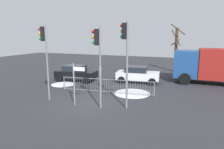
{
  "coord_description": "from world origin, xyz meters",
  "views": [
    {
      "loc": [
        5.65,
        -10.79,
        4.23
      ],
      "look_at": [
        0.34,
        2.81,
        1.41
      ],
      "focal_mm": 32.42,
      "sensor_mm": 36.0,
      "label": 1
    }
  ],
  "objects_px": {
    "traffic_light_rear_left": "(98,50)",
    "bare_tree_left": "(176,48)",
    "car_black_trailing": "(76,73)",
    "traffic_light_mid_left": "(125,46)",
    "traffic_light_foreground_left": "(44,46)",
    "direction_sign_post": "(75,82)",
    "car_white_far": "(138,74)",
    "delivery_truck": "(218,65)"
  },
  "relations": [
    {
      "from": "traffic_light_rear_left",
      "to": "bare_tree_left",
      "type": "relative_size",
      "value": 0.85
    },
    {
      "from": "car_black_trailing",
      "to": "bare_tree_left",
      "type": "xyz_separation_m",
      "value": [
        8.35,
        8.54,
        1.98
      ]
    },
    {
      "from": "traffic_light_mid_left",
      "to": "traffic_light_foreground_left",
      "type": "relative_size",
      "value": 1.03
    },
    {
      "from": "direction_sign_post",
      "to": "car_white_far",
      "type": "height_order",
      "value": "direction_sign_post"
    },
    {
      "from": "direction_sign_post",
      "to": "bare_tree_left",
      "type": "distance_m",
      "value": 15.3
    },
    {
      "from": "car_black_trailing",
      "to": "direction_sign_post",
      "type": "bearing_deg",
      "value": -62.87
    },
    {
      "from": "delivery_truck",
      "to": "bare_tree_left",
      "type": "relative_size",
      "value": 1.27
    },
    {
      "from": "bare_tree_left",
      "to": "traffic_light_foreground_left",
      "type": "bearing_deg",
      "value": -116.38
    },
    {
      "from": "traffic_light_mid_left",
      "to": "traffic_light_rear_left",
      "type": "relative_size",
      "value": 1.07
    },
    {
      "from": "car_black_trailing",
      "to": "bare_tree_left",
      "type": "distance_m",
      "value": 12.11
    },
    {
      "from": "traffic_light_foreground_left",
      "to": "car_white_far",
      "type": "height_order",
      "value": "traffic_light_foreground_left"
    },
    {
      "from": "traffic_light_rear_left",
      "to": "car_black_trailing",
      "type": "bearing_deg",
      "value": 43.23
    },
    {
      "from": "delivery_truck",
      "to": "direction_sign_post",
      "type": "bearing_deg",
      "value": 46.36
    },
    {
      "from": "car_black_trailing",
      "to": "traffic_light_mid_left",
      "type": "bearing_deg",
      "value": -42.82
    },
    {
      "from": "bare_tree_left",
      "to": "car_black_trailing",
      "type": "bearing_deg",
      "value": -134.36
    },
    {
      "from": "traffic_light_mid_left",
      "to": "delivery_truck",
      "type": "height_order",
      "value": "traffic_light_mid_left"
    },
    {
      "from": "direction_sign_post",
      "to": "car_white_far",
      "type": "xyz_separation_m",
      "value": [
        2.04,
        7.38,
        -0.71
      ]
    },
    {
      "from": "car_black_trailing",
      "to": "traffic_light_rear_left",
      "type": "bearing_deg",
      "value": -53.0
    },
    {
      "from": "car_white_far",
      "to": "delivery_truck",
      "type": "relative_size",
      "value": 0.56
    },
    {
      "from": "traffic_light_mid_left",
      "to": "delivery_truck",
      "type": "bearing_deg",
      "value": -12.79
    },
    {
      "from": "direction_sign_post",
      "to": "bare_tree_left",
      "type": "relative_size",
      "value": 0.47
    },
    {
      "from": "traffic_light_mid_left",
      "to": "traffic_light_foreground_left",
      "type": "bearing_deg",
      "value": 115.62
    },
    {
      "from": "traffic_light_foreground_left",
      "to": "bare_tree_left",
      "type": "height_order",
      "value": "bare_tree_left"
    },
    {
      "from": "traffic_light_mid_left",
      "to": "car_white_far",
      "type": "relative_size",
      "value": 1.27
    },
    {
      "from": "traffic_light_foreground_left",
      "to": "direction_sign_post",
      "type": "relative_size",
      "value": 1.86
    },
    {
      "from": "delivery_truck",
      "to": "car_black_trailing",
      "type": "bearing_deg",
      "value": 14.77
    },
    {
      "from": "car_white_far",
      "to": "bare_tree_left",
      "type": "bearing_deg",
      "value": 63.01
    },
    {
      "from": "delivery_truck",
      "to": "traffic_light_mid_left",
      "type": "bearing_deg",
      "value": 55.98
    },
    {
      "from": "delivery_truck",
      "to": "bare_tree_left",
      "type": "height_order",
      "value": "bare_tree_left"
    },
    {
      "from": "delivery_truck",
      "to": "traffic_light_rear_left",
      "type": "bearing_deg",
      "value": 51.89
    },
    {
      "from": "car_white_far",
      "to": "traffic_light_mid_left",
      "type": "bearing_deg",
      "value": -87.87
    },
    {
      "from": "direction_sign_post",
      "to": "car_white_far",
      "type": "distance_m",
      "value": 7.69
    },
    {
      "from": "car_white_far",
      "to": "delivery_truck",
      "type": "height_order",
      "value": "delivery_truck"
    },
    {
      "from": "direction_sign_post",
      "to": "delivery_truck",
      "type": "relative_size",
      "value": 0.37
    },
    {
      "from": "traffic_light_mid_left",
      "to": "traffic_light_rear_left",
      "type": "bearing_deg",
      "value": 134.8
    },
    {
      "from": "car_black_trailing",
      "to": "delivery_truck",
      "type": "bearing_deg",
      "value": 11.28
    },
    {
      "from": "traffic_light_rear_left",
      "to": "delivery_truck",
      "type": "height_order",
      "value": "traffic_light_rear_left"
    },
    {
      "from": "traffic_light_foreground_left",
      "to": "delivery_truck",
      "type": "distance_m",
      "value": 14.36
    },
    {
      "from": "car_white_far",
      "to": "car_black_trailing",
      "type": "height_order",
      "value": "same"
    },
    {
      "from": "direction_sign_post",
      "to": "car_black_trailing",
      "type": "height_order",
      "value": "direction_sign_post"
    },
    {
      "from": "traffic_light_foreground_left",
      "to": "traffic_light_rear_left",
      "type": "height_order",
      "value": "traffic_light_foreground_left"
    },
    {
      "from": "traffic_light_mid_left",
      "to": "bare_tree_left",
      "type": "height_order",
      "value": "bare_tree_left"
    }
  ]
}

